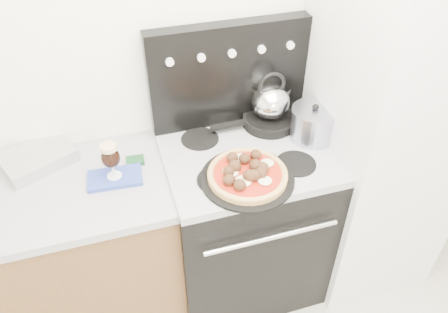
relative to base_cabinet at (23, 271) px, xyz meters
name	(u,v)px	position (x,y,z in m)	size (l,w,h in m)	color
room_shell	(334,261)	(1.02, -0.91, 0.82)	(3.52, 3.01, 2.52)	beige
base_cabinet	(23,271)	(0.00, 0.00, 0.00)	(1.45, 0.60, 0.86)	brown
stove_body	(243,222)	(1.10, -0.02, 0.01)	(0.76, 0.65, 0.88)	black
cooktop	(246,155)	(1.10, -0.02, 0.47)	(0.76, 0.65, 0.04)	#ADADB2
backguard	(229,75)	(1.10, 0.25, 0.74)	(0.76, 0.08, 0.50)	black
fridge	(384,123)	(1.80, -0.05, 0.52)	(0.64, 0.68, 1.90)	silver
foil_sheet	(38,158)	(0.19, 0.19, 0.50)	(0.30, 0.22, 0.06)	white
oven_mitt	(115,178)	(0.51, -0.02, 0.48)	(0.23, 0.13, 0.02)	#2E43AA
beer_glass	(111,161)	(0.51, -0.02, 0.57)	(0.08, 0.08, 0.17)	black
pizza_pan	(247,178)	(1.05, -0.21, 0.50)	(0.40, 0.40, 0.01)	black
pizza	(248,173)	(1.05, -0.21, 0.53)	(0.34, 0.34, 0.05)	gold
skillet	(269,121)	(1.28, 0.14, 0.51)	(0.26, 0.26, 0.05)	black
tea_kettle	(271,99)	(1.28, 0.14, 0.64)	(0.18, 0.18, 0.20)	silver
stock_pot	(313,125)	(1.44, -0.02, 0.56)	(0.20, 0.20, 0.15)	#A6A7BD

